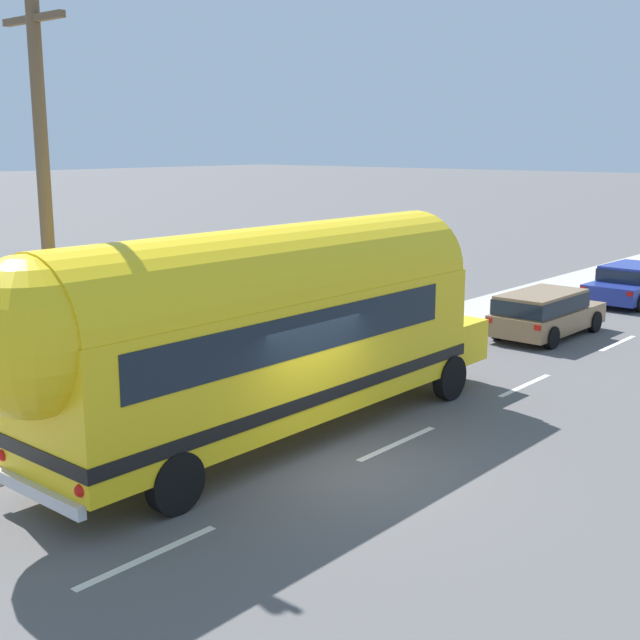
{
  "coord_description": "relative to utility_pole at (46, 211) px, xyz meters",
  "views": [
    {
      "loc": [
        8.82,
        -10.95,
        5.63
      ],
      "look_at": [
        -2.26,
        1.93,
        2.04
      ],
      "focal_mm": 47.31,
      "sensor_mm": 36.0,
      "label": 1
    }
  ],
  "objects": [
    {
      "name": "ground_plane",
      "position": [
        4.76,
        2.68,
        -4.42
      ],
      "size": [
        300.0,
        300.0,
        0.0
      ],
      "primitive_type": "plane",
      "color": "#565454"
    },
    {
      "name": "lane_markings",
      "position": [
        1.99,
        15.5,
        -4.42
      ],
      "size": [
        4.06,
        80.0,
        0.01
      ],
      "color": "silver",
      "rests_on": "ground"
    },
    {
      "name": "sidewalk_slab",
      "position": [
        -0.39,
        12.68,
        -4.35
      ],
      "size": [
        2.45,
        90.0,
        0.15
      ],
      "primitive_type": "cube",
      "color": "#ADA89E",
      "rests_on": "ground"
    },
    {
      "name": "utility_pole",
      "position": [
        0.0,
        0.0,
        0.0
      ],
      "size": [
        1.8,
        0.24,
        8.5
      ],
      "color": "brown",
      "rests_on": "ground"
    },
    {
      "name": "painted_bus",
      "position": [
        2.8,
        2.46,
        -2.12
      ],
      "size": [
        2.63,
        12.37,
        4.12
      ],
      "color": "yellow",
      "rests_on": "ground"
    },
    {
      "name": "car_lead",
      "position": [
        2.78,
        14.4,
        -3.63
      ],
      "size": [
        1.92,
        4.28,
        1.37
      ],
      "color": "olive",
      "rests_on": "ground"
    },
    {
      "name": "car_second",
      "position": [
        2.68,
        21.67,
        -3.68
      ],
      "size": [
        2.12,
        4.85,
        1.37
      ],
      "color": "navy",
      "rests_on": "ground"
    }
  ]
}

